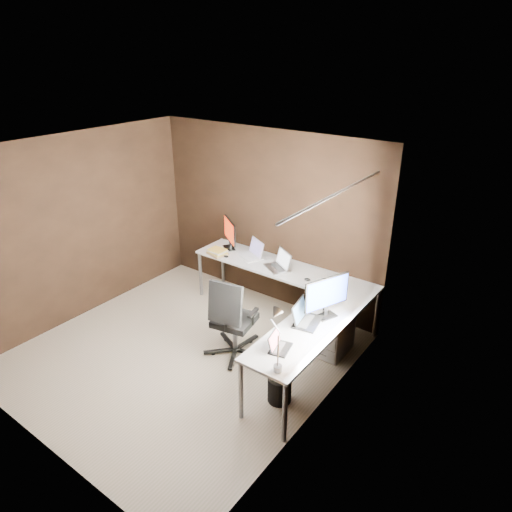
{
  "coord_description": "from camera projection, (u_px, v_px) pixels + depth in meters",
  "views": [
    {
      "loc": [
        3.46,
        -3.19,
        3.46
      ],
      "look_at": [
        0.43,
        0.95,
        1.09
      ],
      "focal_mm": 32.0,
      "sensor_mm": 36.0,
      "label": 1
    }
  ],
  "objects": [
    {
      "name": "monitor_left",
      "position": [
        230.0,
        232.0,
        6.66
      ],
      "size": [
        0.43,
        0.32,
        0.45
      ],
      "rotation": [
        0.0,
        0.0,
        -0.62
      ],
      "color": "black",
      "rests_on": "desk"
    },
    {
      "name": "laptop_white",
      "position": [
        253.0,
        253.0,
        6.48
      ],
      "size": [
        0.43,
        0.39,
        0.24
      ],
      "rotation": [
        0.0,
        0.0,
        -0.47
      ],
      "color": "white",
      "rests_on": "desk"
    },
    {
      "name": "office_chair",
      "position": [
        233.0,
        332.0,
        5.51
      ],
      "size": [
        0.59,
        0.61,
        1.06
      ],
      "rotation": [
        0.0,
        0.0,
        0.19
      ],
      "color": "black",
      "rests_on": "ground"
    },
    {
      "name": "desk_lamp",
      "position": [
        276.0,
        331.0,
        4.13
      ],
      "size": [
        0.19,
        0.22,
        0.6
      ],
      "rotation": [
        0.0,
        0.0,
        -0.41
      ],
      "color": "slate",
      "rests_on": "desk"
    },
    {
      "name": "wastebasket",
      "position": [
        279.0,
        389.0,
        4.84
      ],
      "size": [
        0.28,
        0.28,
        0.29
      ],
      "primitive_type": "cylinder",
      "rotation": [
        0.0,
        0.0,
        -0.11
      ],
      "color": "black",
      "rests_on": "ground"
    },
    {
      "name": "mouse_corner",
      "position": [
        307.0,
        280.0,
        5.82
      ],
      "size": [
        0.09,
        0.07,
        0.03
      ],
      "primitive_type": "ellipsoid",
      "rotation": [
        0.0,
        0.0,
        0.11
      ],
      "color": "black",
      "rests_on": "desk"
    },
    {
      "name": "monitor_right",
      "position": [
        327.0,
        295.0,
        4.96
      ],
      "size": [
        0.25,
        0.55,
        0.48
      ],
      "rotation": [
        0.0,
        0.0,
        1.18
      ],
      "color": "black",
      "rests_on": "desk"
    },
    {
      "name": "laptop_black_small",
      "position": [
        278.0,
        345.0,
        4.51
      ],
      "size": [
        0.24,
        0.29,
        0.18
      ],
      "rotation": [
        0.0,
        0.0,
        1.81
      ],
      "color": "black",
      "rests_on": "desk"
    },
    {
      "name": "laptop_silver",
      "position": [
        279.0,
        265.0,
        6.14
      ],
      "size": [
        0.44,
        0.41,
        0.24
      ],
      "rotation": [
        0.0,
        0.0,
        -0.54
      ],
      "color": "silver",
      "rests_on": "desk"
    },
    {
      "name": "book_stack",
      "position": [
        217.0,
        252.0,
        6.54
      ],
      "size": [
        0.3,
        0.27,
        0.08
      ],
      "rotation": [
        0.0,
        0.0,
        -0.13
      ],
      "color": "tan",
      "rests_on": "desk"
    },
    {
      "name": "mouse_left",
      "position": [
        226.0,
        256.0,
        6.47
      ],
      "size": [
        0.09,
        0.06,
        0.03
      ],
      "primitive_type": "ellipsoid",
      "rotation": [
        0.0,
        0.0,
        -0.1
      ],
      "color": "black",
      "rests_on": "desk"
    },
    {
      "name": "room",
      "position": [
        202.0,
        266.0,
        4.97
      ],
      "size": [
        3.6,
        3.6,
        2.5
      ],
      "color": "#C7AE9A",
      "rests_on": "ground"
    },
    {
      "name": "laptop_black_big",
      "position": [
        305.0,
        318.0,
        4.94
      ],
      "size": [
        0.32,
        0.4,
        0.24
      ],
      "rotation": [
        0.0,
        0.0,
        1.76
      ],
      "color": "black",
      "rests_on": "desk"
    },
    {
      "name": "desk",
      "position": [
        287.0,
        292.0,
        5.67
      ],
      "size": [
        2.65,
        2.25,
        0.73
      ],
      "color": "white",
      "rests_on": "ground"
    },
    {
      "name": "drawer_pedestal",
      "position": [
        331.0,
        329.0,
        5.59
      ],
      "size": [
        0.42,
        0.5,
        0.6
      ],
      "primitive_type": "cube",
      "color": "white",
      "rests_on": "ground"
    }
  ]
}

